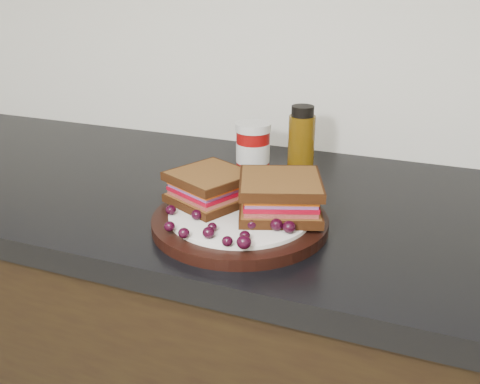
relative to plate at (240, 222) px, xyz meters
The scene contains 31 objects.
base_cabinets 0.55m from the plate, 151.25° to the left, with size 3.96×0.58×0.86m, color black.
countertop 0.27m from the plate, 151.25° to the left, with size 3.98×0.60×0.04m, color black.
plate is the anchor object (origin of this frame).
sandwich_left 0.08m from the plate, 159.63° to the left, with size 0.11×0.11×0.05m, color brown, non-canonical shape.
sandwich_right 0.08m from the plate, 22.91° to the left, with size 0.13×0.13×0.06m, color brown, non-canonical shape.
grape_0 0.11m from the plate, 155.77° to the right, with size 0.02×0.02×0.02m, color black.
grape_1 0.07m from the plate, 139.05° to the right, with size 0.02×0.02×0.02m, color black.
grape_2 0.12m from the plate, 127.07° to the right, with size 0.02×0.02×0.02m, color black.
grape_3 0.12m from the plate, 111.91° to the right, with size 0.02×0.02×0.02m, color black.
grape_4 0.10m from the plate, 96.48° to the right, with size 0.02×0.02×0.02m, color black.
grape_5 0.08m from the plate, 101.32° to the right, with size 0.01×0.01×0.01m, color black.
grape_6 0.11m from the plate, 77.66° to the right, with size 0.02×0.02×0.01m, color black.
grape_7 0.12m from the plate, 65.89° to the right, with size 0.02×0.02×0.02m, color black.
grape_8 0.10m from the plate, 64.36° to the right, with size 0.02×0.02×0.01m, color black.
grape_9 0.06m from the plate, 51.09° to the right, with size 0.02×0.02×0.02m, color black.
grape_10 0.10m from the plate, 22.14° to the right, with size 0.02×0.02×0.02m, color black.
grape_11 0.08m from the plate, 26.68° to the right, with size 0.02×0.02×0.02m, color black.
grape_12 0.09m from the plate, ahead, with size 0.02×0.02×0.01m, color black.
grape_13 0.09m from the plate, 14.92° to the left, with size 0.02×0.02×0.02m, color black.
grape_14 0.09m from the plate, 27.09° to the left, with size 0.02×0.02×0.01m, color black.
grape_15 0.06m from the plate, 37.42° to the left, with size 0.02×0.02×0.02m, color black.
grape_16 0.07m from the plate, 139.42° to the left, with size 0.02×0.02×0.02m, color black.
grape_17 0.07m from the plate, 144.27° to the left, with size 0.02×0.02×0.02m, color black.
grape_18 0.09m from the plate, 162.59° to the left, with size 0.02×0.02×0.02m, color black.
grape_19 0.09m from the plate, behind, with size 0.02×0.02×0.02m, color black.
grape_20 0.07m from the plate, 160.70° to the right, with size 0.02×0.02×0.02m, color black.
grape_21 0.06m from the plate, 154.58° to the left, with size 0.02×0.02×0.01m, color black.
grape_22 0.06m from the plate, behind, with size 0.02×0.02×0.02m, color black.
grape_23 0.09m from the plate, behind, with size 0.02×0.02×0.02m, color black.
condiment_jar 0.25m from the plate, 105.50° to the left, with size 0.07×0.07×0.10m, color maroon.
oil_bottle 0.26m from the plate, 83.46° to the left, with size 0.05×0.05×0.14m, color #533808.
Camera 1 is at (0.52, 0.86, 1.28)m, focal length 40.00 mm.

